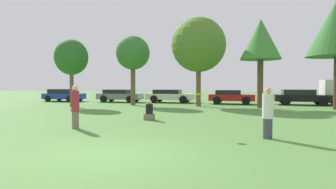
# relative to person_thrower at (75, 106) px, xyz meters

# --- Properties ---
(ground_plane) EXTENTS (120.00, 120.00, 0.00)m
(ground_plane) POSITION_rel_person_thrower_xyz_m (3.12, -3.74, -0.89)
(ground_plane) COLOR #54843D
(person_thrower) EXTENTS (0.32, 0.32, 1.73)m
(person_thrower) POSITION_rel_person_thrower_xyz_m (0.00, 0.00, 0.00)
(person_thrower) COLOR #726651
(person_thrower) RESTS_ON ground
(person_catcher) EXTENTS (0.35, 0.35, 1.65)m
(person_catcher) POSITION_rel_person_thrower_xyz_m (7.19, -0.64, -0.06)
(person_catcher) COLOR #3F3F47
(person_catcher) RESTS_ON ground
(frisbee) EXTENTS (0.25, 0.25, 0.08)m
(frisbee) POSITION_rel_person_thrower_xyz_m (4.95, -0.44, 0.53)
(frisbee) COLOR orange
(bystander_sitting) EXTENTS (0.48, 0.40, 0.99)m
(bystander_sitting) POSITION_rel_person_thrower_xyz_m (2.15, 3.20, -0.49)
(bystander_sitting) COLOR #726651
(bystander_sitting) RESTS_ON ground
(tree_0) EXTENTS (2.57, 2.57, 5.25)m
(tree_0) POSITION_rel_person_thrower_xyz_m (-6.04, 9.95, 2.95)
(tree_0) COLOR brown
(tree_0) RESTS_ON ground
(tree_1) EXTENTS (2.84, 2.84, 5.82)m
(tree_1) POSITION_rel_person_thrower_xyz_m (-1.90, 12.55, 3.45)
(tree_1) COLOR brown
(tree_1) RESTS_ON ground
(tree_2) EXTENTS (4.34, 4.34, 7.07)m
(tree_2) POSITION_rel_person_thrower_xyz_m (3.62, 12.48, 3.99)
(tree_2) COLOR brown
(tree_2) RESTS_ON ground
(tree_3) EXTENTS (2.99, 2.99, 6.57)m
(tree_3) POSITION_rel_person_thrower_xyz_m (8.27, 11.73, 4.11)
(tree_3) COLOR brown
(tree_3) RESTS_ON ground
(parked_car_blue) EXTENTS (4.07, 2.21, 1.27)m
(parked_car_blue) POSITION_rel_person_thrower_xyz_m (-10.60, 16.04, -0.23)
(parked_car_blue) COLOR #1E389E
(parked_car_blue) RESTS_ON ground
(parked_car_grey) EXTENTS (4.49, 2.05, 1.24)m
(parked_car_grey) POSITION_rel_person_thrower_xyz_m (-4.54, 16.15, -0.22)
(parked_car_grey) COLOR slate
(parked_car_grey) RESTS_ON ground
(parked_car_white) EXTENTS (4.59, 2.20, 1.25)m
(parked_car_white) POSITION_rel_person_thrower_xyz_m (0.49, 16.44, -0.20)
(parked_car_white) COLOR silver
(parked_car_white) RESTS_ON ground
(parked_car_red) EXTENTS (4.03, 2.19, 1.24)m
(parked_car_red) POSITION_rel_person_thrower_xyz_m (6.20, 15.71, -0.21)
(parked_car_red) COLOR red
(parked_car_red) RESTS_ON ground
(parked_car_black) EXTENTS (4.64, 2.21, 1.31)m
(parked_car_black) POSITION_rel_person_thrower_xyz_m (12.07, 15.77, -0.18)
(parked_car_black) COLOR black
(parked_car_black) RESTS_ON ground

